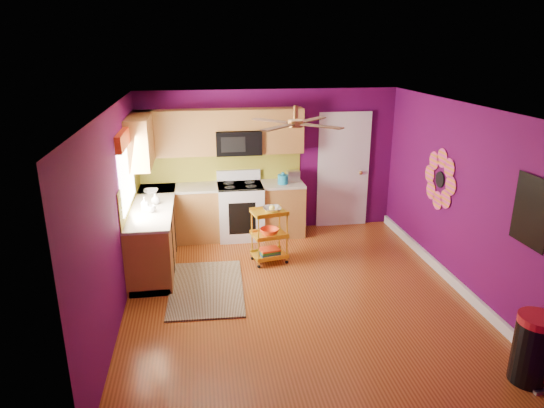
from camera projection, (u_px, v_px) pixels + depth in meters
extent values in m
plane|color=brown|center=(296.00, 294.00, 6.58)|extent=(5.00, 5.00, 0.00)
cube|color=#510949|center=(269.00, 162.00, 8.53)|extent=(4.50, 0.04, 2.50)
cube|color=#510949|center=(361.00, 306.00, 3.84)|extent=(4.50, 0.04, 2.50)
cube|color=#510949|center=(115.00, 216.00, 5.86)|extent=(0.04, 5.00, 2.50)
cube|color=#510949|center=(462.00, 198.00, 6.50)|extent=(0.04, 5.00, 2.50)
cube|color=silver|center=(299.00, 108.00, 5.79)|extent=(4.50, 5.00, 0.04)
cube|color=white|center=(449.00, 278.00, 6.87)|extent=(0.05, 4.90, 0.14)
cube|color=brown|center=(154.00, 234.00, 7.42)|extent=(0.60, 2.30, 0.90)
cube|color=brown|center=(223.00, 212.00, 8.38)|extent=(2.80, 0.60, 0.90)
cube|color=beige|center=(152.00, 205.00, 7.27)|extent=(0.63, 2.30, 0.04)
cube|color=beige|center=(222.00, 186.00, 8.23)|extent=(2.80, 0.63, 0.04)
cube|color=black|center=(156.00, 258.00, 7.55)|extent=(0.54, 2.30, 0.10)
cube|color=black|center=(224.00, 234.00, 8.50)|extent=(2.80, 0.54, 0.10)
cube|color=white|center=(241.00, 212.00, 8.39)|extent=(0.76, 0.66, 0.92)
cube|color=black|center=(240.00, 186.00, 8.24)|extent=(0.76, 0.62, 0.03)
cube|color=white|center=(238.00, 175.00, 8.47)|extent=(0.76, 0.06, 0.18)
cube|color=black|center=(242.00, 218.00, 8.09)|extent=(0.45, 0.02, 0.55)
cube|color=brown|center=(175.00, 133.00, 7.96)|extent=(1.32, 0.33, 0.75)
cube|color=brown|center=(281.00, 130.00, 8.22)|extent=(0.72, 0.33, 0.75)
cube|color=brown|center=(238.00, 119.00, 8.05)|extent=(0.76, 0.33, 0.34)
cube|color=brown|center=(141.00, 140.00, 7.44)|extent=(0.33, 1.30, 0.75)
cube|color=black|center=(238.00, 142.00, 8.13)|extent=(0.76, 0.38, 0.40)
cube|color=olive|center=(221.00, 167.00, 8.41)|extent=(2.80, 0.01, 0.51)
cube|color=olive|center=(130.00, 188.00, 7.14)|extent=(0.01, 2.30, 0.51)
cube|color=white|center=(126.00, 170.00, 6.75)|extent=(0.03, 1.20, 1.00)
cube|color=red|center=(125.00, 137.00, 6.61)|extent=(0.08, 1.35, 0.22)
cube|color=white|center=(343.00, 171.00, 8.77)|extent=(0.85, 0.04, 2.05)
cube|color=white|center=(343.00, 172.00, 8.75)|extent=(0.95, 0.02, 2.15)
sphere|color=#BF8C3F|center=(361.00, 173.00, 8.77)|extent=(0.07, 0.07, 0.07)
cylinder|color=black|center=(440.00, 180.00, 7.03)|extent=(0.01, 0.24, 0.24)
cube|color=#16937D|center=(532.00, 211.00, 5.09)|extent=(0.03, 0.52, 0.72)
cube|color=black|center=(531.00, 212.00, 5.09)|extent=(0.01, 0.56, 0.76)
cylinder|color=#BF8C3F|center=(296.00, 112.00, 6.00)|extent=(0.06, 0.06, 0.16)
cylinder|color=#BF8C3F|center=(296.00, 123.00, 6.04)|extent=(0.20, 0.20, 0.08)
cube|color=#4C2D19|center=(312.00, 120.00, 6.33)|extent=(0.47, 0.47, 0.01)
cube|color=#4C2D19|center=(271.00, 121.00, 6.26)|extent=(0.47, 0.47, 0.01)
cube|color=#4C2D19|center=(278.00, 127.00, 5.75)|extent=(0.47, 0.47, 0.01)
cube|color=#4C2D19|center=(322.00, 126.00, 5.83)|extent=(0.47, 0.47, 0.01)
cube|color=black|center=(207.00, 288.00, 6.70)|extent=(1.06, 1.66, 0.02)
cylinder|color=gold|center=(259.00, 242.00, 7.19)|extent=(0.02, 0.02, 0.79)
cylinder|color=gold|center=(287.00, 238.00, 7.34)|extent=(0.02, 0.02, 0.79)
cylinder|color=gold|center=(252.00, 234.00, 7.47)|extent=(0.02, 0.02, 0.79)
cylinder|color=gold|center=(279.00, 230.00, 7.62)|extent=(0.02, 0.02, 0.79)
sphere|color=black|center=(259.00, 266.00, 7.31)|extent=(0.06, 0.06, 0.06)
sphere|color=black|center=(287.00, 262.00, 7.47)|extent=(0.06, 0.06, 0.06)
sphere|color=black|center=(252.00, 258.00, 7.59)|extent=(0.06, 0.06, 0.06)
sphere|color=black|center=(279.00, 254.00, 7.75)|extent=(0.06, 0.06, 0.06)
cube|color=gold|center=(269.00, 213.00, 7.28)|extent=(0.58, 0.47, 0.03)
cube|color=gold|center=(269.00, 235.00, 7.40)|extent=(0.58, 0.47, 0.03)
cube|color=gold|center=(269.00, 255.00, 7.50)|extent=(0.58, 0.47, 0.03)
imported|color=beige|center=(272.00, 209.00, 7.28)|extent=(0.33, 0.33, 0.07)
sphere|color=yellow|center=(272.00, 208.00, 7.28)|extent=(0.09, 0.09, 0.09)
imported|color=red|center=(269.00, 231.00, 7.38)|extent=(0.34, 0.34, 0.09)
cube|color=navy|center=(269.00, 253.00, 7.49)|extent=(0.34, 0.28, 0.04)
cube|color=#267233|center=(269.00, 251.00, 7.48)|extent=(0.34, 0.28, 0.03)
cube|color=red|center=(269.00, 249.00, 7.47)|extent=(0.34, 0.28, 0.03)
cylinder|color=black|center=(532.00, 352.00, 4.79)|extent=(0.40, 0.40, 0.66)
cylinder|color=#B41922|center=(539.00, 320.00, 4.67)|extent=(0.38, 0.38, 0.08)
cube|color=beige|center=(540.00, 391.00, 4.71)|extent=(0.13, 0.07, 0.03)
cylinder|color=teal|center=(283.00, 179.00, 8.28)|extent=(0.18, 0.18, 0.16)
sphere|color=teal|center=(283.00, 174.00, 8.25)|extent=(0.06, 0.06, 0.06)
cube|color=beige|center=(293.00, 176.00, 8.47)|extent=(0.22, 0.15, 0.18)
imported|color=#EA3F72|center=(145.00, 204.00, 6.94)|extent=(0.09, 0.09, 0.20)
imported|color=white|center=(155.00, 199.00, 7.23)|extent=(0.13, 0.13, 0.17)
imported|color=white|center=(151.00, 191.00, 7.79)|extent=(0.23, 0.23, 0.06)
imported|color=white|center=(151.00, 209.00, 6.89)|extent=(0.12, 0.12, 0.10)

